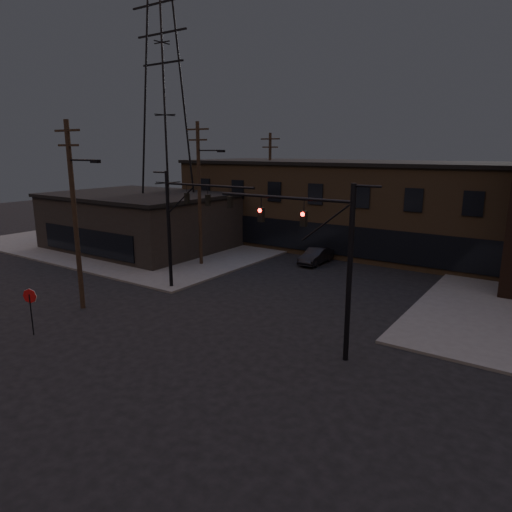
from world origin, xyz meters
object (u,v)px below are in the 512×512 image
at_px(traffic_signal_near, 326,251).
at_px(car_crossing, 316,256).
at_px(stop_sign, 30,301).
at_px(traffic_signal_far, 182,218).

xyz_separation_m(traffic_signal_near, car_crossing, (-8.25, 15.35, -4.26)).
bearing_deg(traffic_signal_near, car_crossing, 118.26).
bearing_deg(stop_sign, car_crossing, 76.83).
xyz_separation_m(traffic_signal_near, traffic_signal_far, (-12.07, 3.50, 0.08)).
relative_size(traffic_signal_near, stop_sign, 3.23).
height_order(traffic_signal_near, stop_sign, traffic_signal_near).
distance_m(traffic_signal_near, traffic_signal_far, 12.57).
height_order(traffic_signal_near, traffic_signal_far, same).
bearing_deg(traffic_signal_far, traffic_signal_near, -16.17).
bearing_deg(car_crossing, traffic_signal_far, -108.05).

